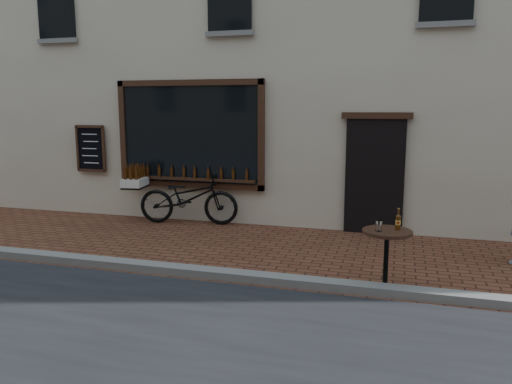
# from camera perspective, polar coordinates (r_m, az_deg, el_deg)

# --- Properties ---
(ground) EXTENTS (90.00, 90.00, 0.00)m
(ground) POSITION_cam_1_polar(r_m,az_deg,el_deg) (7.09, -4.37, -10.32)
(ground) COLOR #562B1B
(ground) RESTS_ON ground
(kerb) EXTENTS (90.00, 0.25, 0.12)m
(kerb) POSITION_cam_1_polar(r_m,az_deg,el_deg) (7.24, -3.81, -9.36)
(kerb) COLOR slate
(kerb) RESTS_ON ground
(shop_building) EXTENTS (28.00, 6.20, 10.00)m
(shop_building) POSITION_cam_1_polar(r_m,az_deg,el_deg) (13.19, 6.03, 20.95)
(shop_building) COLOR beige
(shop_building) RESTS_ON ground
(cargo_bicycle) EXTENTS (2.48, 1.04, 1.17)m
(cargo_bicycle) POSITION_cam_1_polar(r_m,az_deg,el_deg) (10.50, -7.94, -0.59)
(cargo_bicycle) COLOR black
(cargo_bicycle) RESTS_ON ground
(bistro_table) EXTENTS (0.65, 0.65, 1.11)m
(bistro_table) POSITION_cam_1_polar(r_m,az_deg,el_deg) (6.82, 14.72, -6.19)
(bistro_table) COLOR black
(bistro_table) RESTS_ON ground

